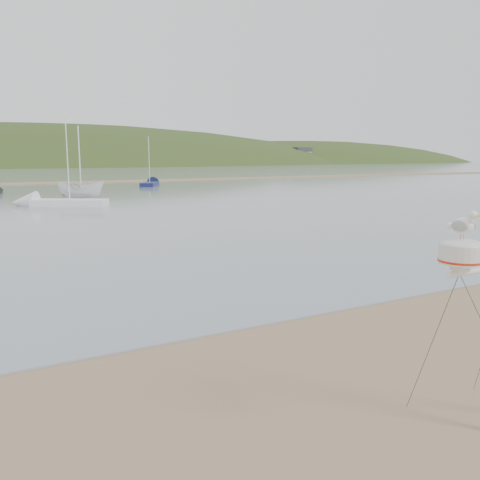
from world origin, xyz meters
TOP-DOWN VIEW (x-y plane):
  - hill_ridge at (18.52, 235.00)m, footprint 620.00×180.00m
  - boat_white at (8.24, 39.97)m, footprint 2.34×2.34m
  - sailboat_white_near at (4.54, 35.68)m, footprint 7.18×5.27m
  - sailboat_blue_far at (21.22, 58.25)m, footprint 4.77×6.75m

SIDE VIEW (x-z plane):
  - hill_ridge at x=18.52m, z-range -59.70..20.30m
  - sailboat_white_near at x=4.54m, z-range -3.32..3.92m
  - sailboat_blue_far at x=21.22m, z-range -3.08..3.69m
  - boat_white at x=8.24m, z-range 0.04..4.39m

